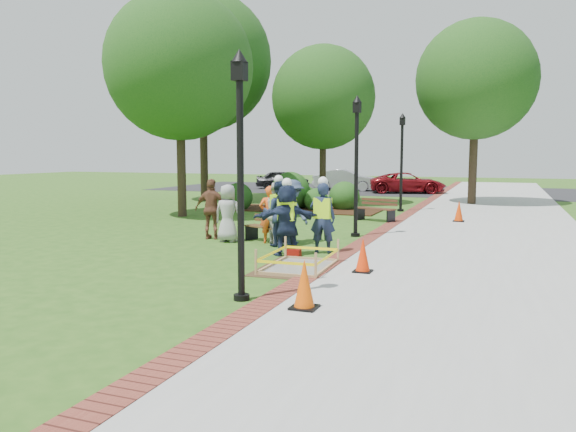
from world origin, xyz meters
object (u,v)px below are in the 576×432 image
at_px(cone_front, 304,285).
at_px(lamp_near, 240,157).
at_px(hivis_worker_a, 287,217).
at_px(hivis_worker_b, 323,216).
at_px(bench_near, 266,233).
at_px(wet_concrete_pad, 299,258).
at_px(hivis_worker_c, 279,211).

distance_m(cone_front, lamp_near, 2.41).
distance_m(hivis_worker_a, hivis_worker_b, 0.95).
bearing_deg(bench_near, cone_front, -61.71).
height_order(cone_front, hivis_worker_b, hivis_worker_b).
bearing_deg(cone_front, wet_concrete_pad, 111.34).
distance_m(wet_concrete_pad, hivis_worker_b, 2.15).
relative_size(lamp_near, hivis_worker_c, 2.18).
relative_size(wet_concrete_pad, lamp_near, 0.56).
bearing_deg(wet_concrete_pad, cone_front, -68.66).
height_order(wet_concrete_pad, hivis_worker_c, hivis_worker_c).
distance_m(bench_near, lamp_near, 6.81).
distance_m(wet_concrete_pad, hivis_worker_a, 1.80).
bearing_deg(bench_near, hivis_worker_a, -53.12).
distance_m(hivis_worker_b, hivis_worker_c, 1.56).
bearing_deg(cone_front, hivis_worker_b, 104.31).
relative_size(wet_concrete_pad, hivis_worker_c, 1.21).
bearing_deg(lamp_near, cone_front, -8.23).
height_order(hivis_worker_b, hivis_worker_c, hivis_worker_b).
relative_size(cone_front, hivis_worker_a, 0.43).
xyz_separation_m(wet_concrete_pad, hivis_worker_a, (-0.84, 1.42, 0.72)).
relative_size(wet_concrete_pad, hivis_worker_a, 1.22).
height_order(wet_concrete_pad, bench_near, bench_near).
bearing_deg(hivis_worker_a, wet_concrete_pad, -59.35).
bearing_deg(hivis_worker_a, hivis_worker_b, 39.13).
bearing_deg(cone_front, bench_near, 118.29).
bearing_deg(hivis_worker_a, bench_near, 126.88).
relative_size(bench_near, hivis_worker_a, 0.76).
height_order(wet_concrete_pad, hivis_worker_b, hivis_worker_b).
relative_size(lamp_near, hivis_worker_b, 2.18).
bearing_deg(cone_front, lamp_near, 171.77).
distance_m(lamp_near, hivis_worker_c, 5.90).
bearing_deg(hivis_worker_b, bench_near, 150.55).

